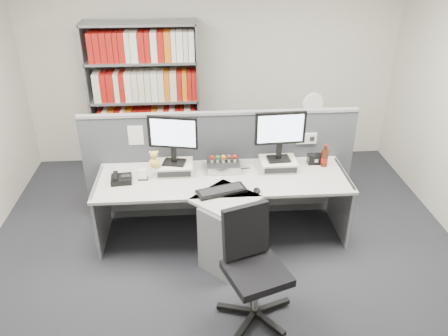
{
  "coord_description": "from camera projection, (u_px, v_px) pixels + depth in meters",
  "views": [
    {
      "loc": [
        -0.28,
        -3.21,
        3.0
      ],
      "look_at": [
        0.0,
        0.65,
        0.92
      ],
      "focal_mm": 36.11,
      "sensor_mm": 36.0,
      "label": 1
    }
  ],
  "objects": [
    {
      "name": "desk_phone",
      "position": [
        121.0,
        179.0,
        4.54
      ],
      "size": [
        0.22,
        0.2,
        0.09
      ],
      "color": "black",
      "rests_on": "desk"
    },
    {
      "name": "desk_calendar",
      "position": [
        143.0,
        175.0,
        4.58
      ],
      "size": [
        0.09,
        0.07,
        0.11
      ],
      "color": "black",
      "rests_on": "desk"
    },
    {
      "name": "desktop_pc",
      "position": [
        223.0,
        165.0,
        4.78
      ],
      "size": [
        0.34,
        0.3,
        0.09
      ],
      "color": "black",
      "rests_on": "desk"
    },
    {
      "name": "monitor_left",
      "position": [
        173.0,
        136.0,
        4.55
      ],
      "size": [
        0.51,
        0.21,
        0.52
      ],
      "color": "black",
      "rests_on": "monitor_riser_left"
    },
    {
      "name": "monitor_riser_right",
      "position": [
        278.0,
        164.0,
        4.79
      ],
      "size": [
        0.38,
        0.31,
        0.1
      ],
      "color": "beige",
      "rests_on": "desk"
    },
    {
      "name": "keyboard",
      "position": [
        221.0,
        191.0,
        4.37
      ],
      "size": [
        0.51,
        0.32,
        0.03
      ],
      "color": "black",
      "rests_on": "desk"
    },
    {
      "name": "monitor_right",
      "position": [
        280.0,
        132.0,
        4.62
      ],
      "size": [
        0.53,
        0.18,
        0.54
      ],
      "color": "black",
      "rests_on": "monitor_riser_right"
    },
    {
      "name": "room_shell",
      "position": [
        230.0,
        107.0,
        3.41
      ],
      "size": [
        5.04,
        5.54,
        2.72
      ],
      "color": "beige",
      "rests_on": "ground"
    },
    {
      "name": "plush_toy",
      "position": [
        154.0,
        161.0,
        4.58
      ],
      "size": [
        0.11,
        0.11,
        0.19
      ],
      "color": "gold",
      "rests_on": "monitor_riser_left"
    },
    {
      "name": "desk",
      "position": [
        224.0,
        211.0,
        4.57
      ],
      "size": [
        2.6,
        1.2,
        0.72
      ],
      "color": "#B2B2AB",
      "rests_on": "ground"
    },
    {
      "name": "figurines",
      "position": [
        223.0,
        158.0,
        4.72
      ],
      "size": [
        0.29,
        0.05,
        0.09
      ],
      "color": "beige",
      "rests_on": "desktop_pc"
    },
    {
      "name": "mouse",
      "position": [
        257.0,
        190.0,
        4.37
      ],
      "size": [
        0.07,
        0.1,
        0.04
      ],
      "primitive_type": "ellipsoid",
      "color": "black",
      "rests_on": "desk"
    },
    {
      "name": "monitor_riser_left",
      "position": [
        175.0,
        168.0,
        4.72
      ],
      "size": [
        0.38,
        0.31,
        0.1
      ],
      "color": "beige",
      "rests_on": "desk"
    },
    {
      "name": "cola_bottle",
      "position": [
        325.0,
        158.0,
        4.82
      ],
      "size": [
        0.08,
        0.08,
        0.25
      ],
      "color": "#3F190A",
      "rests_on": "desk"
    },
    {
      "name": "shelving_unit",
      "position": [
        145.0,
        102.0,
        5.89
      ],
      "size": [
        1.41,
        0.4,
        2.0
      ],
      "color": "gray",
      "rests_on": "ground"
    },
    {
      "name": "ground",
      "position": [
        229.0,
        286.0,
        4.26
      ],
      "size": [
        5.5,
        5.5,
        0.0
      ],
      "primitive_type": "plane",
      "color": "#2D2E34",
      "rests_on": "ground"
    },
    {
      "name": "filing_cabinet",
      "position": [
        307.0,
        155.0,
        5.92
      ],
      "size": [
        0.45,
        0.61,
        0.7
      ],
      "color": "gray",
      "rests_on": "ground"
    },
    {
      "name": "speaker",
      "position": [
        315.0,
        159.0,
        4.89
      ],
      "size": [
        0.16,
        0.09,
        0.11
      ],
      "primitive_type": "cube",
      "color": "black",
      "rests_on": "desk"
    },
    {
      "name": "partition",
      "position": [
        221.0,
        164.0,
        5.05
      ],
      "size": [
        3.0,
        0.08,
        1.27
      ],
      "color": "#474950",
      "rests_on": "ground"
    },
    {
      "name": "desk_fan",
      "position": [
        312.0,
        107.0,
        5.61
      ],
      "size": [
        0.29,
        0.19,
        0.5
      ],
      "color": "white",
      "rests_on": "filing_cabinet"
    },
    {
      "name": "office_chair",
      "position": [
        252.0,
        263.0,
        3.75
      ],
      "size": [
        0.66,
        0.64,
        0.99
      ],
      "color": "silver",
      "rests_on": "ground"
    }
  ]
}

